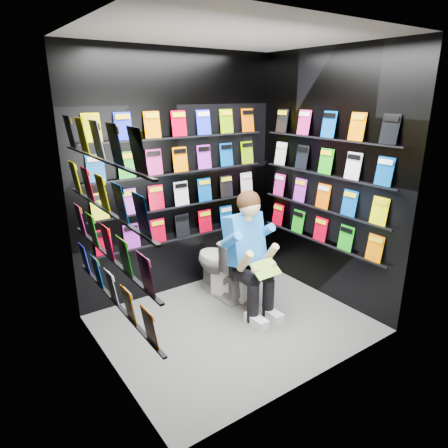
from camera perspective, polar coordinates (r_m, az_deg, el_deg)
floor at (r=4.05m, az=1.35°, el=-14.01°), size 2.40×2.40×0.00m
ceiling at (r=3.45m, az=1.71°, el=25.53°), size 2.40×2.40×0.00m
wall_back at (r=4.36m, az=-6.39°, el=6.73°), size 2.40×0.04×2.60m
wall_front at (r=2.83m, az=13.66°, el=-0.04°), size 2.40×0.04×2.60m
wall_left at (r=3.00m, az=-17.23°, el=0.74°), size 0.04×2.00×2.60m
wall_right at (r=4.34m, az=14.43°, el=6.22°), size 0.04×2.00×2.60m
comics_back at (r=4.33m, az=-6.20°, el=6.73°), size 2.10×0.06×1.37m
comics_left at (r=3.01m, az=-16.70°, el=0.93°), size 0.06×1.70×1.37m
comics_right at (r=4.32m, az=14.17°, el=6.24°), size 0.06×1.70×1.37m
toilet at (r=4.42m, az=-0.34°, el=-5.68°), size 0.43×0.76×0.73m
longbox at (r=4.48m, az=1.11°, el=-8.42°), size 0.37×0.46×0.31m
longbox_lid at (r=4.40m, az=1.12°, el=-6.47°), size 0.39×0.49×0.03m
reader at (r=3.99m, az=2.76°, el=-2.28°), size 0.52×0.76×1.37m
held_comic at (r=3.81m, az=5.96°, el=-6.37°), size 0.28×0.17×0.12m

